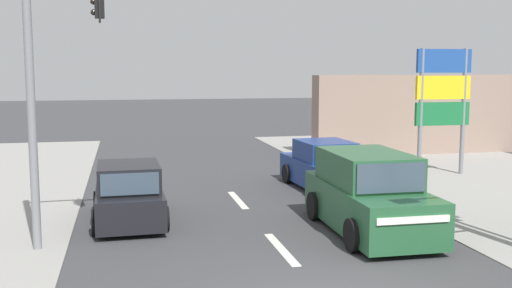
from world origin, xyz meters
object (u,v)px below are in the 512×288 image
object	(u,v)px
hatchback_kerbside_parked	(129,195)
sedan_oncoming_near	(325,167)
traffic_signal_mast	(57,70)
suv_oncoming_mid	(369,195)
shopping_plaza_sign	(443,94)

from	to	relation	value
hatchback_kerbside_parked	sedan_oncoming_near	bearing A→B (deg)	25.83
traffic_signal_mast	suv_oncoming_mid	size ratio (longest dim) A/B	1.31
traffic_signal_mast	sedan_oncoming_near	xyz separation A→B (m)	(7.64, 4.92, -3.13)
sedan_oncoming_near	hatchback_kerbside_parked	bearing A→B (deg)	-154.17
suv_oncoming_mid	hatchback_kerbside_parked	world-z (taller)	suv_oncoming_mid
hatchback_kerbside_parked	traffic_signal_mast	bearing A→B (deg)	-126.49
shopping_plaza_sign	suv_oncoming_mid	bearing A→B (deg)	-130.38
traffic_signal_mast	sedan_oncoming_near	size ratio (longest dim) A/B	1.39
shopping_plaza_sign	sedan_oncoming_near	distance (m)	5.68
traffic_signal_mast	sedan_oncoming_near	distance (m)	9.61
traffic_signal_mast	hatchback_kerbside_parked	size ratio (longest dim) A/B	1.63
hatchback_kerbside_parked	suv_oncoming_mid	bearing A→B (deg)	-20.74
shopping_plaza_sign	suv_oncoming_mid	world-z (taller)	shopping_plaza_sign
shopping_plaza_sign	suv_oncoming_mid	distance (m)	8.98
shopping_plaza_sign	hatchback_kerbside_parked	distance (m)	12.30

